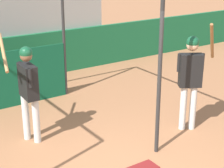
# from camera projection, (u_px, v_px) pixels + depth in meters

# --- Properties ---
(outfield_wall) EXTENTS (24.00, 0.12, 1.24)m
(outfield_wall) POSITION_uv_depth(u_px,v_px,m) (0.00, 61.00, 9.93)
(outfield_wall) COLOR #196038
(outfield_wall) RESTS_ON ground
(batting_cage) EXTENTS (3.53, 3.52, 3.17)m
(batting_cage) POSITION_uv_depth(u_px,v_px,m) (2.00, 59.00, 7.51)
(batting_cage) COLOR #282828
(batting_cage) RESTS_ON ground
(player_batter) EXTENTS (0.54, 0.97, 1.98)m
(player_batter) POSITION_uv_depth(u_px,v_px,m) (28.00, 85.00, 6.72)
(player_batter) COLOR silver
(player_batter) RESTS_ON ground
(player_waiting) EXTENTS (0.79, 0.58, 2.18)m
(player_waiting) POSITION_uv_depth(u_px,v_px,m) (191.00, 74.00, 7.17)
(player_waiting) COLOR silver
(player_waiting) RESTS_ON ground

